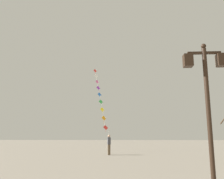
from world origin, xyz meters
The scene contains 4 objects.
ground_plane centered at (0.00, 20.00, 0.00)m, with size 160.00×160.00×0.00m, color gray.
twin_lantern_lamp_post centered at (1.69, 6.27, 3.13)m, with size 1.32×0.28×4.50m.
kite_train centered at (-3.76, 27.31, 6.07)m, with size 3.04×10.49×11.00m.
kite_flyer centered at (-2.22, 20.05, 0.90)m, with size 0.31×0.63×1.71m.
Camera 1 is at (-0.86, -1.19, 1.58)m, focal length 38.67 mm.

